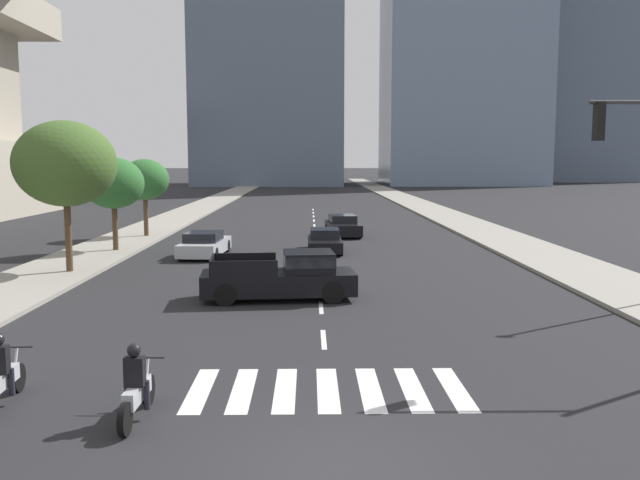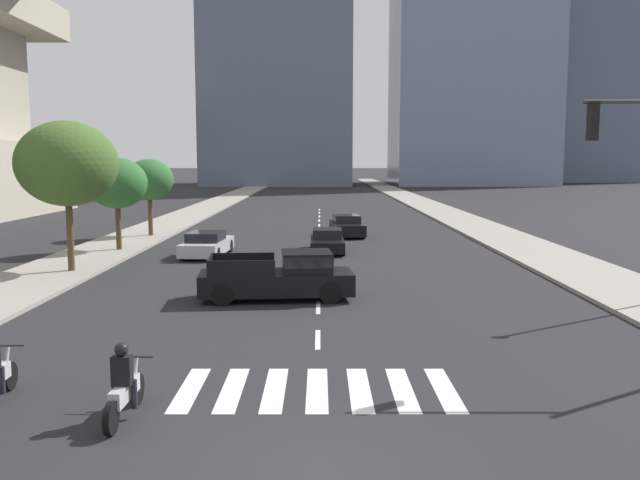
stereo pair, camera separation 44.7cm
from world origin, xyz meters
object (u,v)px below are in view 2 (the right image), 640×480
sedan_black_2 (349,226)px  street_tree_second (119,183)px  sedan_black_1 (329,241)px  motorcycle_lead (126,388)px  street_tree_third (151,180)px  pickup_truck (286,276)px  street_tree_nearest (69,164)px  sedan_silver_0 (209,244)px

sedan_black_2 → street_tree_second: 14.83m
sedan_black_1 → street_tree_second: street_tree_second is taller
motorcycle_lead → street_tree_third: (-6.94, 29.68, 3.04)m
street_tree_second → sedan_black_2: bearing=31.9°
pickup_truck → street_tree_third: street_tree_third is taller
sedan_black_2 → pickup_truck: bearing=-13.6°
pickup_truck → street_tree_nearest: size_ratio=0.86×
sedan_silver_0 → street_tree_nearest: (-4.87, -5.45, 4.09)m
sedan_black_2 → sedan_black_1: bearing=-15.1°
sedan_silver_0 → street_tree_nearest: 8.37m
sedan_black_1 → street_tree_third: street_tree_third is taller
sedan_black_1 → street_tree_nearest: 13.66m
motorcycle_lead → street_tree_nearest: bearing=24.9°
street_tree_nearest → street_tree_second: (0.00, 6.84, -1.05)m
sedan_black_1 → street_tree_nearest: street_tree_nearest is taller
pickup_truck → sedan_black_1: bearing=77.6°
sedan_black_1 → street_tree_third: 13.14m
sedan_black_2 → street_tree_third: bearing=-90.4°
street_tree_nearest → street_tree_third: (0.00, 13.52, -1.05)m
sedan_silver_0 → street_tree_third: (-4.87, 8.08, 3.04)m
pickup_truck → street_tree_nearest: (-9.35, 5.23, 3.86)m
sedan_black_2 → street_tree_second: bearing=-63.1°
sedan_black_2 → street_tree_third: size_ratio=1.01×
street_tree_nearest → sedan_silver_0: bearing=48.2°
motorcycle_lead → sedan_silver_0: 21.70m
street_tree_third → street_tree_nearest: bearing=-90.0°
sedan_black_1 → street_tree_nearest: size_ratio=0.71×
pickup_truck → street_tree_second: size_ratio=1.13×
sedan_black_2 → street_tree_nearest: (-12.33, -14.52, 4.05)m
sedan_silver_0 → sedan_black_1: bearing=-71.9°
sedan_black_1 → sedan_silver_0: bearing=-76.1°
sedan_silver_0 → sedan_black_2: 11.75m
motorcycle_lead → street_tree_second: 24.22m
pickup_truck → street_tree_third: size_ratio=1.15×
sedan_black_1 → street_tree_third: (-10.99, 6.53, 3.06)m
street_tree_third → sedan_black_2: bearing=4.6°
street_tree_second → street_tree_third: size_ratio=1.01×
motorcycle_lead → sedan_black_1: 23.50m
motorcycle_lead → pickup_truck: size_ratio=0.39×
sedan_silver_0 → sedan_black_2: bearing=-35.5°
pickup_truck → sedan_silver_0: size_ratio=1.16×
motorcycle_lead → sedan_silver_0: bearing=7.2°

